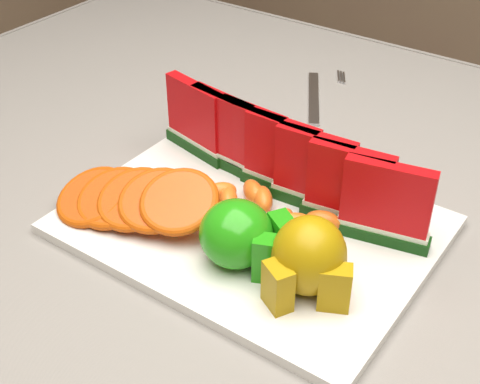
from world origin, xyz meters
name	(u,v)px	position (x,y,z in m)	size (l,w,h in m)	color
table	(319,279)	(0.00, 0.00, 0.65)	(1.40, 0.90, 0.75)	#4D2D1A
tablecloth	(323,241)	(0.00, 0.00, 0.72)	(1.53, 1.03, 0.20)	gray
platter	(251,225)	(-0.06, -0.07, 0.76)	(0.40, 0.30, 0.01)	silver
apple_cluster	(243,236)	(-0.03, -0.13, 0.80)	(0.11, 0.09, 0.07)	#34861A
pear_cluster	(309,259)	(0.05, -0.13, 0.81)	(0.10, 0.10, 0.08)	#9D7919
fork	(317,96)	(-0.16, 0.26, 0.76)	(0.10, 0.19, 0.00)	silver
watermelon_row	(281,159)	(-0.06, 0.00, 0.82)	(0.39, 0.07, 0.10)	#0E3F0A
orange_fan_front	(135,199)	(-0.17, -0.14, 0.80)	(0.21, 0.14, 0.06)	orange
orange_fan_back	(283,151)	(-0.09, 0.05, 0.79)	(0.24, 0.11, 0.04)	orange
tangerine_segments	(256,204)	(-0.06, -0.06, 0.78)	(0.20, 0.07, 0.03)	#EF4A02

